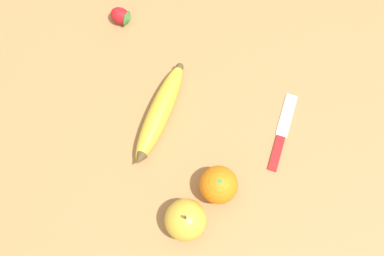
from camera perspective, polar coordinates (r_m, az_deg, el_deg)
The scene contains 6 objects.
ground_plane at distance 0.83m, azimuth -7.14°, elevation -5.49°, with size 3.00×3.00×0.00m, color #A87A47.
banana at distance 0.84m, azimuth -4.18°, elevation 1.91°, with size 0.22×0.06×0.04m.
orange at distance 0.79m, azimuth 3.41°, elevation -7.22°, with size 0.07×0.07×0.07m.
strawberry at distance 0.94m, azimuth -8.94°, elevation 13.85°, with size 0.04×0.05×0.03m.
apple at distance 0.78m, azimuth -0.83°, elevation -11.58°, with size 0.07×0.07×0.08m.
paring_knife at distance 0.86m, azimuth 11.31°, elevation -0.80°, with size 0.16×0.05×0.01m.
Camera 1 is at (0.10, 0.17, 0.81)m, focal length 42.00 mm.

